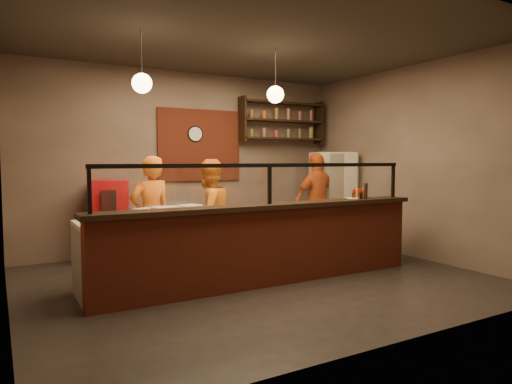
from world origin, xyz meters
TOP-DOWN VIEW (x-y plane):
  - floor at (0.00, 0.00)m, footprint 6.00×6.00m
  - ceiling at (0.00, 0.00)m, footprint 6.00×6.00m
  - wall_back at (0.00, 2.50)m, footprint 6.00×0.00m
  - wall_left at (-3.00, 0.00)m, footprint 0.00×5.00m
  - wall_right at (3.00, 0.00)m, footprint 0.00×5.00m
  - wall_front at (0.00, -2.50)m, footprint 6.00×0.00m
  - brick_patch at (0.20, 2.47)m, footprint 1.60×0.04m
  - service_counter at (0.00, -0.30)m, footprint 4.60×0.25m
  - counter_ledge at (0.00, -0.30)m, footprint 4.70×0.37m
  - worktop_cabinet at (0.00, 0.20)m, footprint 4.60×0.75m
  - worktop at (0.00, 0.20)m, footprint 4.60×0.75m
  - sneeze_guard at (0.00, -0.30)m, footprint 4.50×0.05m
  - wall_shelving at (1.90, 2.32)m, footprint 1.84×0.28m
  - wall_clock at (0.10, 2.46)m, footprint 0.30×0.04m
  - pendant_left at (-1.50, 0.20)m, footprint 0.24×0.24m
  - pendant_right at (0.40, 0.20)m, footprint 0.24×0.24m
  - cook_left at (-1.21, 0.91)m, footprint 0.68×0.52m
  - cook_mid at (-0.33, 0.90)m, footprint 0.94×0.82m
  - cook_right at (2.05, 1.36)m, footprint 1.04×0.47m
  - fridge at (2.60, 1.62)m, footprint 0.93×0.89m
  - red_cooler at (-1.48, 2.15)m, footprint 0.67×0.63m
  - pizza_dough at (0.19, 0.25)m, footprint 0.58×0.58m
  - prep_tub_a at (-1.46, 0.22)m, footprint 0.32×0.29m
  - prep_tub_b at (-0.84, 0.37)m, footprint 0.32×0.28m
  - prep_tub_c at (-1.27, 0.07)m, footprint 0.31×0.26m
  - rolling_pin at (-0.81, 0.17)m, footprint 0.34×0.25m
  - condiment_caddy at (1.57, -0.24)m, footprint 0.20×0.18m
  - pepper_mill at (1.63, -0.34)m, footprint 0.07×0.07m
  - small_plate at (1.47, -0.24)m, footprint 0.20×0.20m

SIDE VIEW (x-z plane):
  - floor at x=0.00m, z-range 0.00..0.00m
  - worktop_cabinet at x=0.00m, z-range 0.00..0.85m
  - service_counter at x=0.00m, z-range 0.00..1.00m
  - red_cooler at x=-1.48m, z-range 0.00..1.31m
  - cook_mid at x=-0.33m, z-range 0.00..1.64m
  - cook_left at x=-1.21m, z-range 0.00..1.68m
  - worktop at x=0.00m, z-range 0.85..0.90m
  - cook_right at x=2.05m, z-range 0.00..1.76m
  - fridge at x=2.60m, z-range 0.00..1.78m
  - pizza_dough at x=0.19m, z-range 0.90..0.91m
  - rolling_pin at x=-0.81m, z-range 0.90..0.96m
  - prep_tub_a at x=-1.46m, z-range 0.90..1.03m
  - prep_tub_b at x=-0.84m, z-range 0.90..1.03m
  - prep_tub_c at x=-1.27m, z-range 0.90..1.05m
  - counter_ledge at x=0.00m, z-range 1.00..1.06m
  - small_plate at x=1.47m, z-range 1.06..1.07m
  - condiment_caddy at x=1.57m, z-range 1.06..1.15m
  - pepper_mill at x=1.63m, z-range 1.06..1.29m
  - sneeze_guard at x=0.00m, z-range 1.11..1.63m
  - wall_back at x=0.00m, z-range -1.40..4.60m
  - wall_left at x=-3.00m, z-range -0.90..4.10m
  - wall_right at x=3.00m, z-range -0.90..4.10m
  - wall_front at x=0.00m, z-range -1.40..4.60m
  - brick_patch at x=0.20m, z-range 1.25..2.55m
  - wall_clock at x=0.10m, z-range 1.95..2.25m
  - wall_shelving at x=1.90m, z-range 1.98..2.83m
  - pendant_left at x=-1.50m, z-range 2.17..2.94m
  - pendant_right at x=0.40m, z-range 2.17..2.94m
  - ceiling at x=0.00m, z-range 3.20..3.20m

